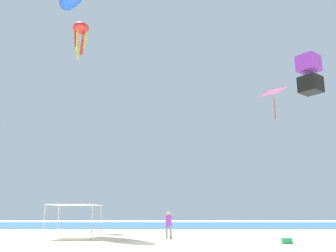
{
  "coord_description": "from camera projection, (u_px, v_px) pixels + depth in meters",
  "views": [
    {
      "loc": [
        0.52,
        -20.44,
        1.72
      ],
      "look_at": [
        0.31,
        11.57,
        9.6
      ],
      "focal_mm": 37.38,
      "sensor_mm": 36.0,
      "label": 1
    }
  ],
  "objects": [
    {
      "name": "ground",
      "position": [
        161.0,
        245.0,
        19.43
      ],
      "size": [
        110.0,
        110.0,
        0.1
      ],
      "primitive_type": "cube",
      "color": "beige"
    },
    {
      "name": "ocean_strip",
      "position": [
        167.0,
        225.0,
        48.02
      ],
      "size": [
        110.0,
        25.84,
        0.03
      ],
      "primitive_type": "cube",
      "color": "#28608C",
      "rests_on": "ground"
    },
    {
      "name": "canopy_tent",
      "position": [
        75.0,
        206.0,
        23.56
      ],
      "size": [
        3.09,
        2.93,
        2.22
      ],
      "color": "#B2B2B7",
      "rests_on": "ground"
    },
    {
      "name": "person_leftmost",
      "position": [
        169.0,
        223.0,
        23.29
      ],
      "size": [
        0.43,
        0.41,
        1.73
      ],
      "rotation": [
        0.0,
        0.0,
        2.66
      ],
      "color": "slate",
      "rests_on": "ground"
    },
    {
      "name": "cooler_box",
      "position": [
        287.0,
        241.0,
        19.29
      ],
      "size": [
        0.57,
        0.37,
        0.35
      ],
      "color": "#1E8C4C",
      "rests_on": "ground"
    },
    {
      "name": "kite_diamond_pink",
      "position": [
        274.0,
        93.0,
        36.52
      ],
      "size": [
        2.59,
        2.64,
        3.3
      ],
      "rotation": [
        0.0,
        0.0,
        4.94
      ],
      "color": "pink"
    },
    {
      "name": "kite_box_purple",
      "position": [
        309.0,
        74.0,
        24.62
      ],
      "size": [
        1.85,
        1.85,
        2.78
      ],
      "rotation": [
        0.0,
        0.0,
        0.67
      ],
      "color": "purple"
    },
    {
      "name": "kite_octopus_red",
      "position": [
        81.0,
        30.0,
        39.38
      ],
      "size": [
        2.1,
        2.1,
        4.18
      ],
      "rotation": [
        0.0,
        0.0,
        3.35
      ],
      "color": "red"
    }
  ]
}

